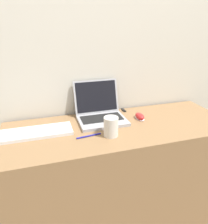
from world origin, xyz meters
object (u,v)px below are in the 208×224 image
computer_mouse (140,116)px  usb_stick (124,110)px  laptop (100,111)px  external_keyboard (35,133)px  drink_cup (111,126)px  pen (89,136)px

computer_mouse → usb_stick: bearing=107.1°
computer_mouse → usb_stick: (-0.05, 0.17, -0.01)m
laptop → usb_stick: (0.21, 0.09, -0.05)m
computer_mouse → external_keyboard: 0.70m
laptop → computer_mouse: laptop is taller
drink_cup → external_keyboard: (-0.43, 0.15, -0.05)m
pen → external_keyboard: bearing=157.5°
laptop → pen: 0.27m
drink_cup → pen: drink_cup is taller
usb_stick → pen: same height
external_keyboard → drink_cup: bearing=-19.2°
laptop → drink_cup: size_ratio=2.69×
computer_mouse → external_keyboard: (-0.70, -0.02, -0.01)m
external_keyboard → usb_stick: (0.65, 0.19, -0.01)m
laptop → pen: laptop is taller
external_keyboard → usb_stick: 0.68m
drink_cup → usb_stick: (0.22, 0.34, -0.06)m
laptop → external_keyboard: size_ratio=0.72×
laptop → usb_stick: 0.24m
laptop → computer_mouse: size_ratio=3.26×
laptop → drink_cup: 0.25m
laptop → usb_stick: bearing=22.9°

